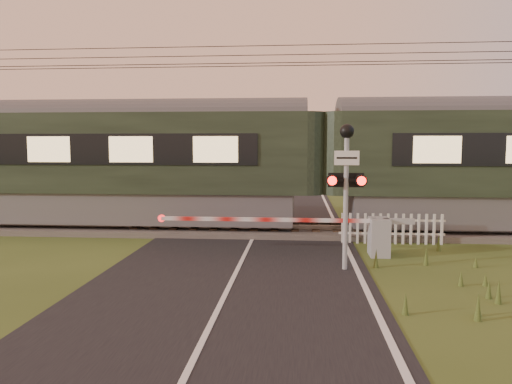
# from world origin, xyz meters

# --- Properties ---
(ground) EXTENTS (160.00, 160.00, 0.00)m
(ground) POSITION_xyz_m (0.00, 0.00, 0.00)
(ground) COLOR #37481B
(ground) RESTS_ON ground
(road) EXTENTS (6.00, 140.00, 0.03)m
(road) POSITION_xyz_m (0.02, -0.23, 0.01)
(road) COLOR black
(road) RESTS_ON ground
(track_bed) EXTENTS (140.00, 3.40, 0.39)m
(track_bed) POSITION_xyz_m (0.00, 6.50, 0.07)
(track_bed) COLOR #47423D
(track_bed) RESTS_ON ground
(overhead_wires) EXTENTS (120.00, 0.62, 0.62)m
(overhead_wires) POSITION_xyz_m (0.00, 6.50, 5.72)
(overhead_wires) COLOR black
(overhead_wires) RESTS_ON ground
(train) EXTENTS (43.76, 3.02, 4.08)m
(train) POSITION_xyz_m (2.15, 6.50, 2.32)
(train) COLOR slate
(train) RESTS_ON ground
(boom_gate) EXTENTS (6.78, 0.76, 1.01)m
(boom_gate) POSITION_xyz_m (3.13, 3.02, 0.56)
(boom_gate) COLOR gray
(boom_gate) RESTS_ON ground
(crossing_signal) EXTENTS (0.85, 0.35, 3.36)m
(crossing_signal) POSITION_xyz_m (2.47, 1.42, 2.31)
(crossing_signal) COLOR gray
(crossing_signal) RESTS_ON ground
(picket_fence) EXTENTS (3.06, 0.07, 0.89)m
(picket_fence) POSITION_xyz_m (4.11, 4.60, 0.45)
(picket_fence) COLOR silver
(picket_fence) RESTS_ON ground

